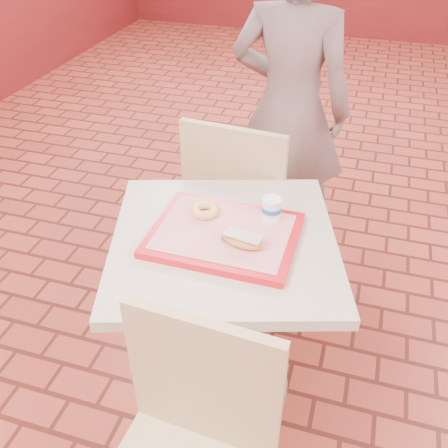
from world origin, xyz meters
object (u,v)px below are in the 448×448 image
(customer, at_px, (289,109))
(paper_cup, at_px, (271,209))
(serving_tray, at_px, (224,235))
(chair_main_back, at_px, (241,203))
(ring_donut, at_px, (205,210))
(long_john_donut, at_px, (242,240))
(main_table, at_px, (224,293))

(customer, distance_m, paper_cup, 0.95)
(customer, height_order, serving_tray, customer)
(customer, bearing_deg, paper_cup, 101.72)
(chair_main_back, bearing_deg, customer, -99.51)
(ring_donut, distance_m, paper_cup, 0.24)
(ring_donut, bearing_deg, long_john_donut, -37.39)
(serving_tray, bearing_deg, customer, 88.90)
(chair_main_back, distance_m, ring_donut, 0.59)
(customer, relative_size, long_john_donut, 11.04)
(chair_main_back, xyz_separation_m, customer, (0.12, 0.47, 0.29))
(ring_donut, bearing_deg, chair_main_back, 90.09)
(chair_main_back, distance_m, long_john_donut, 0.73)
(ring_donut, relative_size, long_john_donut, 0.65)
(paper_cup, bearing_deg, chair_main_back, 116.08)
(customer, bearing_deg, ring_donut, 87.94)
(customer, relative_size, ring_donut, 17.06)
(main_table, relative_size, chair_main_back, 0.81)
(chair_main_back, relative_size, customer, 0.59)
(serving_tray, bearing_deg, paper_cup, 39.07)
(main_table, height_order, customer, customer)
(ring_donut, bearing_deg, serving_tray, -39.04)
(chair_main_back, height_order, customer, customer)
(ring_donut, bearing_deg, main_table, -39.04)
(main_table, xyz_separation_m, chair_main_back, (-0.10, 0.59, 0.01))
(chair_main_back, bearing_deg, serving_tray, 103.66)
(customer, height_order, long_john_donut, customer)
(main_table, relative_size, ring_donut, 8.18)
(serving_tray, bearing_deg, long_john_donut, -35.28)
(main_table, bearing_deg, paper_cup, 39.07)
(main_table, xyz_separation_m, customer, (0.02, 1.06, 0.30))
(main_table, xyz_separation_m, long_john_donut, (0.08, -0.06, 0.32))
(main_table, bearing_deg, serving_tray, 0.00)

